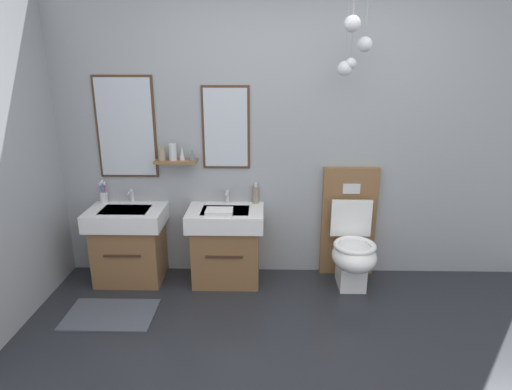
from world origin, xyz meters
TOP-DOWN VIEW (x-y plane):
  - wall_back at (-0.01, 1.78)m, footprint 4.41×0.61m
  - bath_mat at (-1.48, 0.93)m, footprint 0.68×0.44m
  - vanity_sink_left at (-1.48, 1.52)m, footprint 0.65×0.48m
  - tap_on_left_sink at (-1.48, 1.69)m, footprint 0.03×0.13m
  - vanity_sink_right at (-0.62, 1.52)m, footprint 0.65×0.48m
  - tap_on_right_sink at (-0.62, 1.69)m, footprint 0.03×0.13m
  - toilet at (0.47, 1.52)m, footprint 0.48×0.62m
  - toothbrush_cup at (-1.72, 1.68)m, footprint 0.07×0.07m
  - soap_dispenser at (-0.37, 1.69)m, footprint 0.06×0.06m
  - folded_hand_towel at (-0.66, 1.38)m, footprint 0.22×0.16m

SIDE VIEW (x-z plane):
  - bath_mat at x=-1.48m, z-range 0.00..0.01m
  - vanity_sink_left at x=-1.48m, z-range 0.02..0.69m
  - vanity_sink_right at x=-0.62m, z-range 0.02..0.69m
  - toilet at x=0.47m, z-range -0.12..0.88m
  - folded_hand_towel at x=-0.66m, z-range 0.67..0.72m
  - toothbrush_cup at x=-1.72m, z-range 0.63..0.83m
  - tap_on_left_sink at x=-1.48m, z-range 0.68..0.80m
  - tap_on_right_sink at x=-0.62m, z-range 0.68..0.80m
  - soap_dispenser at x=-0.37m, z-range 0.66..0.85m
  - wall_back at x=-0.01m, z-range 0.00..2.56m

